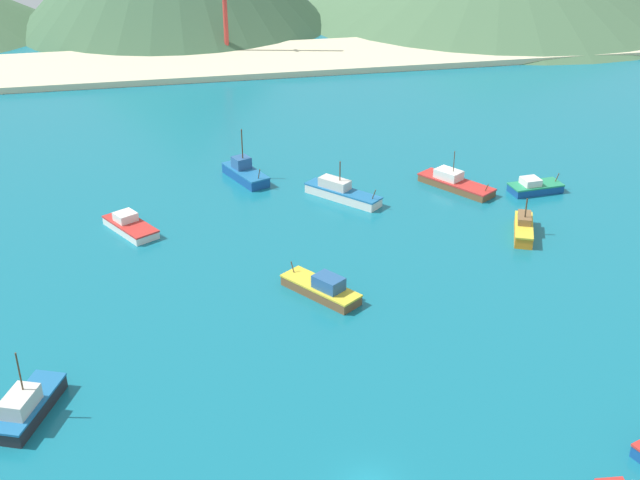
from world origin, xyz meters
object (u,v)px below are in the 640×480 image
Objects in this scene: fishing_boat_0 at (454,183)px; fishing_boat_4 at (341,192)px; fishing_boat_1 at (535,187)px; fishing_boat_5 at (524,228)px; fishing_boat_12 at (322,288)px; fishing_boat_11 at (130,225)px; fishing_boat_14 at (245,173)px; fishing_boat_10 at (27,406)px.

fishing_boat_0 reaches higher than fishing_boat_4.
fishing_boat_1 is 13.67m from fishing_boat_5.
fishing_boat_4 is 1.09× the size of fishing_boat_12.
fishing_boat_11 is (-53.42, -0.96, -0.03)m from fishing_boat_1.
fishing_boat_4 is at bearing 142.09° from fishing_boat_5.
fishing_boat_12 is at bearing -44.96° from fishing_boat_11.
fishing_boat_14 reaches higher than fishing_boat_1.
fishing_boat_14 reaches higher than fishing_boat_4.
fishing_boat_11 is at bearing 76.32° from fishing_boat_10.
fishing_boat_12 is (28.08, 14.19, -0.17)m from fishing_boat_10.
fishing_boat_14 is (-11.64, 9.24, 0.05)m from fishing_boat_4.
fishing_boat_5 is 28.13m from fishing_boat_12.
fishing_boat_5 is at bearing -120.53° from fishing_boat_1.
fishing_boat_14 is (-4.09, 33.08, 0.10)m from fishing_boat_12.
fishing_boat_12 is (-23.48, -24.21, 0.09)m from fishing_boat_0.
fishing_boat_1 is 0.83× the size of fishing_boat_10.
fishing_boat_12 is (19.81, -19.78, 0.17)m from fishing_boat_11.
fishing_boat_10 is 0.97× the size of fishing_boat_14.
fishing_boat_5 is (19.10, -14.88, -0.01)m from fishing_boat_4.
fishing_boat_0 reaches higher than fishing_boat_5.
fishing_boat_14 is (-30.75, 24.12, 0.06)m from fishing_boat_5.
fishing_boat_4 is 27.67m from fishing_boat_11.
fishing_boat_5 is 0.88× the size of fishing_boat_10.
fishing_boat_0 is 15.93m from fishing_boat_4.
fishing_boat_10 is (-61.68, -34.93, 0.31)m from fishing_boat_1.
fishing_boat_1 is 70.89m from fishing_boat_10.
fishing_boat_10 is 1.00× the size of fishing_boat_11.
fishing_boat_5 is 39.08m from fishing_boat_14.
fishing_boat_1 is 39.66m from fishing_boat_14.
fishing_boat_10 is at bearing -150.48° from fishing_boat_1.
fishing_boat_4 is 25.01m from fishing_boat_12.
fishing_boat_4 is (-15.93, -0.37, 0.14)m from fishing_boat_0.
fishing_boat_4 is at bearing 46.86° from fishing_boat_10.
fishing_boat_5 is at bearing -37.91° from fishing_boat_4.
fishing_boat_10 is at bearing -143.33° from fishing_boat_0.
fishing_boat_1 is 0.73× the size of fishing_boat_4.
fishing_boat_1 is at bearing -18.90° from fishing_boat_0.
fishing_boat_10 reaches higher than fishing_boat_12.
fishing_boat_14 is at bearing 162.16° from fishing_boat_0.
fishing_boat_12 is (-7.55, -23.84, -0.05)m from fishing_boat_4.
fishing_boat_10 is (-54.74, -23.15, 0.13)m from fishing_boat_5.
fishing_boat_12 reaches higher than fishing_boat_11.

